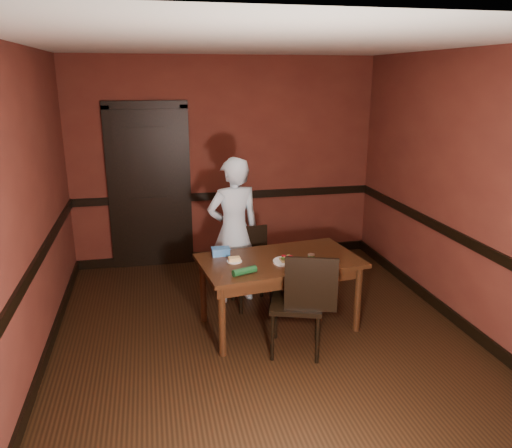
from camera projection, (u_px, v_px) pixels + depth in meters
name	position (u px, v px, depth m)	size (l,w,h in m)	color
floor	(264.00, 337.00, 4.85)	(4.00, 4.50, 0.01)	black
ceiling	(265.00, 43.00, 4.08)	(4.00, 4.50, 0.01)	beige
wall_back	(226.00, 162.00, 6.57)	(4.00, 0.02, 2.70)	#57231A
wall_front	(372.00, 316.00, 2.36)	(4.00, 0.02, 2.70)	#57231A
wall_left	(25.00, 215.00, 4.06)	(0.02, 4.50, 2.70)	#57231A
wall_right	(463.00, 192.00, 4.87)	(0.02, 4.50, 2.70)	#57231A
dado_back	(226.00, 196.00, 6.69)	(4.00, 0.03, 0.10)	black
dado_left	(34.00, 267.00, 4.19)	(0.03, 4.50, 0.10)	black
dado_right	(457.00, 236.00, 4.99)	(0.03, 4.50, 0.10)	black
baseboard_back	(228.00, 254.00, 6.93)	(4.00, 0.03, 0.12)	black
baseboard_left	(46.00, 355.00, 4.43)	(0.03, 4.50, 0.12)	black
baseboard_right	(448.00, 312.00, 5.23)	(0.03, 4.50, 0.12)	black
door	(150.00, 185.00, 6.41)	(1.05, 0.07, 2.20)	black
dining_table	(279.00, 293.00, 4.98)	(1.54, 0.87, 0.72)	black
chair_far	(252.00, 269.00, 5.43)	(0.40, 0.40, 0.86)	black
chair_near	(296.00, 302.00, 4.50)	(0.46, 0.46, 0.98)	black
person	(234.00, 231.00, 5.46)	(0.59, 0.39, 1.63)	silver
sandwich_plate	(287.00, 260.00, 4.78)	(0.27, 0.27, 0.07)	silver
sauce_jar	(311.00, 258.00, 4.79)	(0.07, 0.07, 0.08)	#4C823C
cheese_saucer	(234.00, 260.00, 4.80)	(0.15, 0.15, 0.05)	silver
food_tub	(221.00, 251.00, 4.97)	(0.18, 0.12, 0.08)	#3370B9
wrapped_veg	(244.00, 271.00, 4.49)	(0.06, 0.06, 0.23)	#12411D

